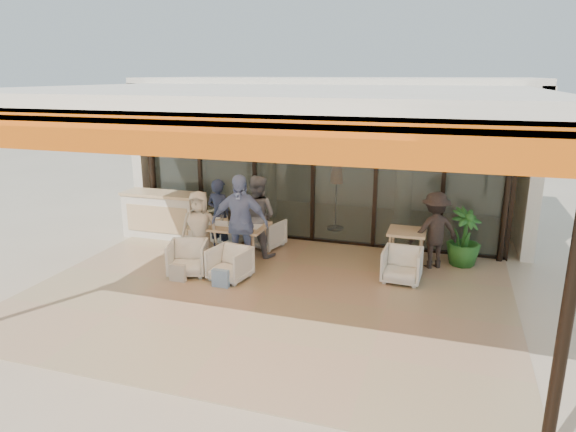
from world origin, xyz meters
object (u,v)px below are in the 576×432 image
at_px(chair_far_left, 230,230).
at_px(chair_far_right, 266,232).
at_px(diner_cream, 199,229).
at_px(chair_near_right, 230,262).
at_px(diner_periwinkle, 240,223).
at_px(side_chair, 402,264).
at_px(diner_navy, 219,215).
at_px(standing_woman, 434,231).
at_px(host_counter, 164,214).
at_px(dining_table, 229,227).
at_px(chair_near_left, 188,257).
at_px(diner_grey, 257,216).
at_px(side_table, 407,236).
at_px(potted_palm, 464,238).

bearing_deg(chair_far_left, chair_far_right, -166.30).
bearing_deg(diner_cream, chair_near_right, -43.43).
bearing_deg(chair_near_right, diner_periwinkle, 100.70).
relative_size(diner_cream, side_chair, 2.15).
bearing_deg(chair_far_right, diner_navy, 46.53).
height_order(chair_near_right, standing_woman, standing_woman).
relative_size(host_counter, chair_far_left, 2.94).
height_order(chair_near_right, side_chair, side_chair).
distance_m(diner_cream, standing_woman, 4.47).
height_order(dining_table, chair_near_left, dining_table).
distance_m(chair_near_left, diner_periwinkle, 1.13).
bearing_deg(chair_near_right, chair_far_right, 100.70).
bearing_deg(diner_navy, dining_table, 144.56).
xyz_separation_m(diner_cream, side_chair, (3.81, 0.34, -0.40)).
xyz_separation_m(chair_near_left, diner_grey, (0.84, 1.40, 0.48)).
xyz_separation_m(diner_grey, side_table, (2.97, 0.19, -0.20)).
bearing_deg(dining_table, diner_cream, -132.26).
bearing_deg(standing_woman, diner_grey, -23.05).
distance_m(chair_near_left, chair_near_right, 0.84).
xyz_separation_m(diner_navy, potted_palm, (4.85, 0.62, -0.20)).
bearing_deg(dining_table, diner_periwinkle, -46.97).
xyz_separation_m(diner_grey, standing_woman, (3.46, 0.33, -0.09)).
bearing_deg(side_table, diner_periwinkle, -159.84).
height_order(chair_far_right, potted_palm, potted_palm).
bearing_deg(standing_woman, dining_table, -17.24).
bearing_deg(diner_periwinkle, diner_navy, 126.61).
bearing_deg(diner_periwinkle, diner_grey, 83.59).
height_order(host_counter, standing_woman, standing_woman).
distance_m(diner_periwinkle, side_chair, 3.04).
height_order(diner_periwinkle, side_table, diner_periwinkle).
bearing_deg(side_table, chair_near_right, -151.82).
xyz_separation_m(chair_far_right, standing_woman, (3.46, -0.17, 0.40)).
xyz_separation_m(chair_near_left, chair_near_right, (0.84, 0.00, -0.01)).
relative_size(chair_far_left, side_chair, 0.92).
height_order(diner_navy, diner_cream, diner_navy).
bearing_deg(side_chair, diner_grey, 171.44).
relative_size(chair_near_right, side_table, 0.90).
height_order(host_counter, potted_palm, potted_palm).
relative_size(chair_far_right, diner_cream, 0.47).
xyz_separation_m(chair_near_left, side_chair, (3.81, 0.84, -0.01)).
bearing_deg(host_counter, diner_periwinkle, -29.44).
relative_size(chair_far_right, diner_navy, 0.45).
height_order(chair_far_left, diner_cream, diner_cream).
bearing_deg(diner_grey, side_chair, 179.83).
bearing_deg(side_chair, side_table, 92.14).
bearing_deg(diner_navy, diner_grey, -168.45).
relative_size(dining_table, chair_far_right, 2.17).
height_order(side_chair, potted_palm, potted_palm).
height_order(diner_periwinkle, standing_woman, diner_periwinkle).
xyz_separation_m(side_chair, standing_woman, (0.49, 0.89, 0.40)).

